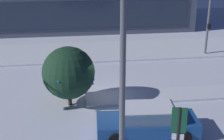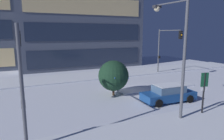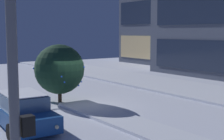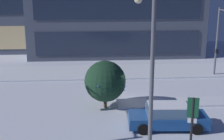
% 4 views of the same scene
% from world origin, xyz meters
% --- Properties ---
extents(ground, '(52.00, 52.00, 0.00)m').
position_xyz_m(ground, '(0.00, 0.00, 0.00)').
color(ground, silver).
extents(curb_strip_near, '(52.00, 5.20, 0.14)m').
position_xyz_m(curb_strip_near, '(0.00, -8.78, 0.07)').
color(curb_strip_near, silver).
rests_on(curb_strip_near, ground).
extents(curb_strip_far, '(52.00, 5.20, 0.14)m').
position_xyz_m(curb_strip_far, '(0.00, 8.78, 0.07)').
color(curb_strip_far, silver).
rests_on(curb_strip_far, ground).
extents(median_strip, '(9.00, 1.80, 0.14)m').
position_xyz_m(median_strip, '(3.93, -0.03, 0.07)').
color(median_strip, silver).
rests_on(median_strip, ground).
extents(car_near, '(4.88, 2.25, 1.49)m').
position_xyz_m(car_near, '(2.11, -3.99, 0.71)').
color(car_near, '#19478C').
rests_on(car_near, ground).
extents(traffic_light_corner_far_right, '(0.32, 4.67, 6.44)m').
position_xyz_m(traffic_light_corner_far_right, '(9.38, 5.25, 4.41)').
color(traffic_light_corner_far_right, '#565960').
rests_on(traffic_light_corner_far_right, ground).
extents(traffic_light_corner_near_left, '(0.32, 5.00, 6.28)m').
position_xyz_m(traffic_light_corner_near_left, '(-9.30, -5.10, 4.33)').
color(traffic_light_corner_near_left, '#565960').
rests_on(traffic_light_corner_near_left, ground).
extents(street_lamp_arched, '(0.67, 3.02, 7.99)m').
position_xyz_m(street_lamp_arched, '(0.29, -6.52, 5.19)').
color(street_lamp_arched, '#565960').
rests_on(street_lamp_arched, ground).
extents(parking_info_sign, '(0.55, 0.20, 3.11)m').
position_xyz_m(parking_info_sign, '(2.44, -7.28, 2.00)').
color(parking_info_sign, black).
rests_on(parking_info_sign, ground).
extents(decorated_tree_median, '(2.86, 2.86, 3.36)m').
position_xyz_m(decorated_tree_median, '(-1.45, -0.41, 1.93)').
color(decorated_tree_median, '#473323').
rests_on(decorated_tree_median, ground).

